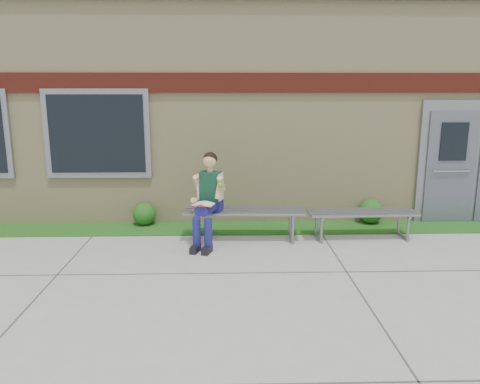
{
  "coord_description": "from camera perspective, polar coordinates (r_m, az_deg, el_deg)",
  "views": [
    {
      "loc": [
        -0.66,
        -5.57,
        2.5
      ],
      "look_at": [
        -0.46,
        1.7,
        0.89
      ],
      "focal_mm": 35.0,
      "sensor_mm": 36.0,
      "label": 1
    }
  ],
  "objects": [
    {
      "name": "ground",
      "position": [
        6.14,
        4.79,
        -11.56
      ],
      "size": [
        80.0,
        80.0,
        0.0
      ],
      "primitive_type": "plane",
      "color": "#9E9E99",
      "rests_on": "ground"
    },
    {
      "name": "grass_strip",
      "position": [
        8.57,
        2.89,
        -4.41
      ],
      "size": [
        16.0,
        0.8,
        0.02
      ],
      "primitive_type": "cube",
      "color": "#185516",
      "rests_on": "ground"
    },
    {
      "name": "school_building",
      "position": [
        11.58,
        1.7,
        10.52
      ],
      "size": [
        16.2,
        6.22,
        4.2
      ],
      "color": "beige",
      "rests_on": "ground"
    },
    {
      "name": "bench_left",
      "position": [
        7.86,
        0.48,
        -2.98
      ],
      "size": [
        2.02,
        0.62,
        0.52
      ],
      "rotation": [
        0.0,
        0.0,
        -0.03
      ],
      "color": "slate",
      "rests_on": "ground"
    },
    {
      "name": "bench_right",
      "position": [
        8.19,
        14.63,
        -3.03
      ],
      "size": [
        1.84,
        0.55,
        0.47
      ],
      "rotation": [
        0.0,
        0.0,
        0.02
      ],
      "color": "slate",
      "rests_on": "ground"
    },
    {
      "name": "girl",
      "position": [
        7.55,
        -3.92,
        -0.62
      ],
      "size": [
        0.57,
        0.93,
        1.5
      ],
      "rotation": [
        0.0,
        0.0,
        -0.27
      ],
      "color": "navy",
      "rests_on": "ground"
    },
    {
      "name": "shrub_mid",
      "position": [
        8.86,
        -11.58,
        -2.61
      ],
      "size": [
        0.42,
        0.42,
        0.42
      ],
      "primitive_type": "sphere",
      "color": "#185516",
      "rests_on": "grass_strip"
    },
    {
      "name": "shrub_east",
      "position": [
        9.12,
        15.64,
        -2.26
      ],
      "size": [
        0.46,
        0.46,
        0.46
      ],
      "primitive_type": "sphere",
      "color": "#185516",
      "rests_on": "grass_strip"
    }
  ]
}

